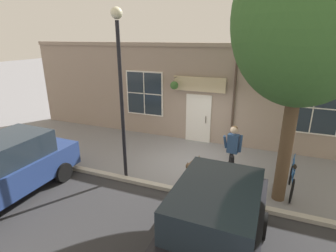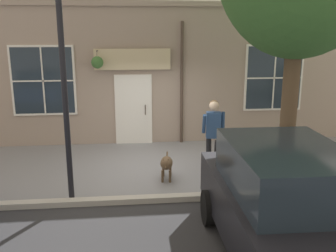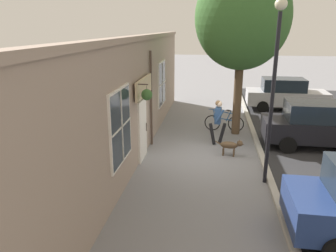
{
  "view_description": "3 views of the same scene",
  "coord_description": "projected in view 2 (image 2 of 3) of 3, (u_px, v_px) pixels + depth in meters",
  "views": [
    {
      "loc": [
        8.4,
        2.29,
        4.41
      ],
      "look_at": [
        -0.97,
        -1.43,
        0.96
      ],
      "focal_mm": 28.0,
      "sensor_mm": 36.0,
      "label": 1
    },
    {
      "loc": [
        8.9,
        -0.61,
        3.3
      ],
      "look_at": [
        -0.78,
        0.4,
        0.86
      ],
      "focal_mm": 40.0,
      "sensor_mm": 36.0,
      "label": 2
    },
    {
      "loc": [
        0.2,
        -11.01,
        4.45
      ],
      "look_at": [
        -1.29,
        -0.36,
        1.19
      ],
      "focal_mm": 35.0,
      "sensor_mm": 36.0,
      "label": 3
    }
  ],
  "objects": [
    {
      "name": "storefront_facade",
      "position": [
        149.0,
        73.0,
        11.2
      ],
      "size": [
        0.95,
        18.0,
        4.18
      ],
      "color": "gray",
      "rests_on": "ground_plane"
    },
    {
      "name": "leaning_bicycle",
      "position": [
        290.0,
        158.0,
        8.98
      ],
      "size": [
        1.74,
        0.19,
        1.0
      ],
      "color": "black",
      "rests_on": "ground_plane"
    },
    {
      "name": "dog_on_leash",
      "position": [
        166.0,
        164.0,
        8.5
      ],
      "size": [
        1.03,
        0.36,
        0.63
      ],
      "color": "brown",
      "rests_on": "ground_plane"
    },
    {
      "name": "street_lamp",
      "position": [
        60.0,
        30.0,
        6.69
      ],
      "size": [
        0.32,
        0.32,
        5.17
      ],
      "color": "black",
      "rests_on": "ground_plane"
    },
    {
      "name": "pedestrian_walking",
      "position": [
        213.0,
        129.0,
        8.92
      ],
      "size": [
        0.7,
        0.59,
        1.77
      ],
      "color": "black",
      "rests_on": "ground_plane"
    },
    {
      "name": "ground_plane",
      "position": [
        155.0,
        167.0,
        9.45
      ],
      "size": [
        90.0,
        90.0,
        0.0
      ],
      "primitive_type": "plane",
      "color": "gray"
    },
    {
      "name": "parked_car_mid_block",
      "position": [
        288.0,
        209.0,
        5.28
      ],
      "size": [
        4.33,
        2.0,
        1.75
      ],
      "color": "black",
      "rests_on": "ground_plane"
    }
  ]
}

